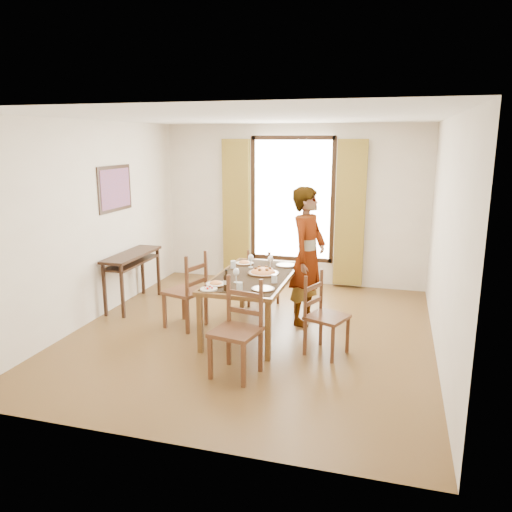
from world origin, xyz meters
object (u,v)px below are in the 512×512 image
(dining_table, at_px, (253,280))
(man, at_px, (308,256))
(pasta_platter, at_px, (263,270))
(console_table, at_px, (132,261))

(dining_table, xyz_separation_m, man, (0.61, 0.51, 0.23))
(pasta_platter, bearing_deg, console_table, 168.33)
(man, bearing_deg, pasta_platter, 145.51)
(man, bearing_deg, console_table, 104.27)
(dining_table, bearing_deg, man, 40.17)
(console_table, distance_m, man, 2.65)
(console_table, xyz_separation_m, pasta_platter, (2.13, -0.44, 0.12))
(console_table, relative_size, dining_table, 0.68)
(console_table, relative_size, pasta_platter, 3.00)
(dining_table, relative_size, pasta_platter, 4.40)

